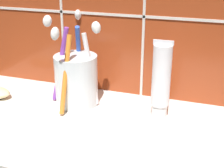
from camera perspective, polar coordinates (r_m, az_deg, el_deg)
sink_counter at (r=54.92cm, az=-0.29°, el=-8.78°), size 70.61×30.30×2.00cm
toothbrush_cup at (r=61.03cm, az=-6.59°, el=1.11°), size 11.60×16.18×17.55cm
toothpaste_tube at (r=55.64cm, az=8.97°, el=0.70°), size 3.47×3.31×14.33cm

